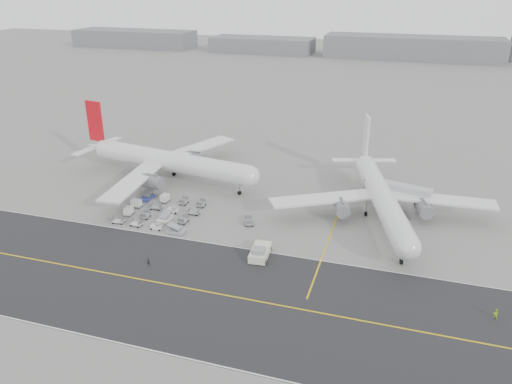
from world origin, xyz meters
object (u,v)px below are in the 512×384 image
(airliner_a, at_px, (166,161))
(ground_crew_a, at_px, (149,262))
(pushback_tug, at_px, (260,252))
(ground_crew_b, at_px, (496,314))
(airliner_b, at_px, (381,196))
(jet_bridge, at_px, (399,191))

(airliner_a, distance_m, ground_crew_a, 42.66)
(pushback_tug, bearing_deg, ground_crew_b, -13.79)
(pushback_tug, bearing_deg, airliner_b, 46.02)
(airliner_b, distance_m, ground_crew_b, 37.60)
(airliner_b, bearing_deg, ground_crew_b, -73.18)
(airliner_a, relative_size, ground_crew_a, 33.53)
(ground_crew_b, bearing_deg, pushback_tug, 3.85)
(jet_bridge, xyz_separation_m, ground_crew_b, (16.80, -37.33, -3.38))
(airliner_a, height_order, ground_crew_b, airliner_a)
(airliner_b, height_order, jet_bridge, airliner_b)
(jet_bridge, relative_size, ground_crew_b, 9.65)
(airliner_b, bearing_deg, airliner_a, 157.97)
(airliner_a, distance_m, ground_crew_b, 84.03)
(airliner_a, xyz_separation_m, ground_crew_b, (75.30, -37.02, -4.52))
(airliner_a, relative_size, pushback_tug, 5.96)
(ground_crew_b, bearing_deg, airliner_b, -43.77)
(airliner_a, bearing_deg, ground_crew_b, -106.81)
(ground_crew_b, bearing_deg, jet_bridge, -52.50)
(pushback_tug, relative_size, ground_crew_b, 5.36)
(airliner_b, height_order, pushback_tug, airliner_b)
(pushback_tug, xyz_separation_m, ground_crew_b, (40.69, -6.75, -0.21))
(ground_crew_a, bearing_deg, airliner_a, 113.85)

